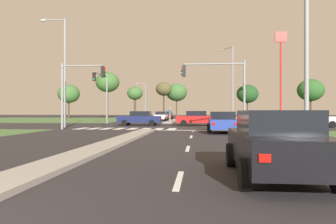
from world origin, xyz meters
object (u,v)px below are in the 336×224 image
at_px(car_silver_near, 314,119).
at_px(treeline_sixth, 247,94).
at_px(street_lamp_second, 63,67).
at_px(treeline_second, 108,82).
at_px(treeline_third, 135,94).
at_px(fastfood_pole_sign, 281,58).
at_px(car_red_eighth, 197,118).
at_px(traffic_signal_far_left, 102,89).
at_px(treeline_near, 69,94).
at_px(car_black_second, 275,143).
at_px(traffic_signal_near_left, 78,84).
at_px(car_maroon_sixth, 168,115).
at_px(pedestrian_at_median, 170,113).
at_px(car_white_fourth, 161,116).
at_px(car_grey_seventh, 253,119).
at_px(treeline_seventh, 311,90).
at_px(treeline_fifth, 177,92).
at_px(street_lamp_fourth, 144,98).
at_px(street_lamp_near, 310,39).
at_px(car_navy_fifth, 140,118).
at_px(traffic_signal_near_right, 221,82).
at_px(car_blue_third, 222,122).
at_px(street_lamp_third, 232,80).
at_px(treeline_fourth, 164,89).

relative_size(car_silver_near, treeline_sixth, 0.59).
xyz_separation_m(street_lamp_second, treeline_second, (-7.44, 40.26, 2.34)).
relative_size(car_silver_near, treeline_third, 0.63).
bearing_deg(fastfood_pole_sign, car_red_eighth, -125.43).
distance_m(traffic_signal_far_left, treeline_near, 36.69).
bearing_deg(car_black_second, traffic_signal_far_left, 114.06).
xyz_separation_m(traffic_signal_near_left, treeline_sixth, (20.65, 43.64, 1.44)).
height_order(car_maroon_sixth, pedestrian_at_median, pedestrian_at_median).
relative_size(car_white_fourth, car_grey_seventh, 0.97).
relative_size(street_lamp_second, treeline_seventh, 1.25).
bearing_deg(car_white_fourth, treeline_fifth, -93.87).
relative_size(street_lamp_fourth, fastfood_pole_sign, 0.57).
xyz_separation_m(traffic_signal_far_left, street_lamp_fourth, (-1.26, 37.01, 0.41)).
distance_m(car_white_fourth, treeline_second, 23.87).
bearing_deg(street_lamp_near, treeline_sixth, 84.24).
bearing_deg(street_lamp_fourth, car_silver_near, -60.94).
relative_size(street_lamp_fourth, pedestrian_at_median, 4.27).
xyz_separation_m(treeline_sixth, treeline_seventh, (12.64, -1.39, 0.63)).
relative_size(car_white_fourth, car_maroon_sixth, 0.94).
xyz_separation_m(car_black_second, treeline_fifth, (-6.60, 62.55, 4.93)).
relative_size(car_red_eighth, street_lamp_near, 0.54).
bearing_deg(traffic_signal_near_left, car_white_fourth, 80.92).
height_order(traffic_signal_near_left, fastfood_pole_sign, fastfood_pole_sign).
xyz_separation_m(car_navy_fifth, pedestrian_at_median, (2.18, 12.00, 0.52)).
bearing_deg(car_maroon_sixth, treeline_seventh, -171.02).
distance_m(treeline_third, treeline_sixth, 24.10).
height_order(traffic_signal_near_right, traffic_signal_near_left, traffic_signal_near_left).
bearing_deg(car_maroon_sixth, treeline_fifth, -101.22).
bearing_deg(traffic_signal_near_right, car_grey_seventh, 57.18).
xyz_separation_m(car_blue_third, street_lamp_third, (2.96, 22.25, 5.10)).
xyz_separation_m(car_grey_seventh, traffic_signal_near_right, (-3.48, -5.39, 3.13)).
xyz_separation_m(car_blue_third, street_lamp_second, (-14.47, 6.31, 4.92)).
bearing_deg(treeline_fifth, pedestrian_at_median, -88.34).
relative_size(fastfood_pole_sign, treeline_fourth, 1.81).
height_order(street_lamp_fourth, treeline_second, treeline_second).
xyz_separation_m(car_maroon_sixth, treeline_sixth, (16.62, 6.01, 4.50)).
relative_size(traffic_signal_far_left, treeline_near, 0.81).
bearing_deg(car_silver_near, treeline_near, 46.74).
height_order(car_white_fourth, traffic_signal_near_right, traffic_signal_near_right).
height_order(car_navy_fifth, street_lamp_second, street_lamp_second).
height_order(treeline_fourth, treeline_sixth, treeline_fourth).
relative_size(car_white_fourth, treeline_second, 0.42).
bearing_deg(treeline_second, car_silver_near, -50.38).
bearing_deg(car_maroon_sixth, street_lamp_near, 102.74).
xyz_separation_m(car_maroon_sixth, pedestrian_at_median, (2.00, -17.80, 0.54)).
bearing_deg(car_black_second, treeline_near, 116.64).
distance_m(traffic_signal_far_left, treeline_sixth, 39.07).
relative_size(car_grey_seventh, treeline_fourth, 0.57).
xyz_separation_m(car_blue_third, treeline_third, (-15.02, 43.29, 4.51)).
bearing_deg(street_lamp_fourth, treeline_second, -145.50).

